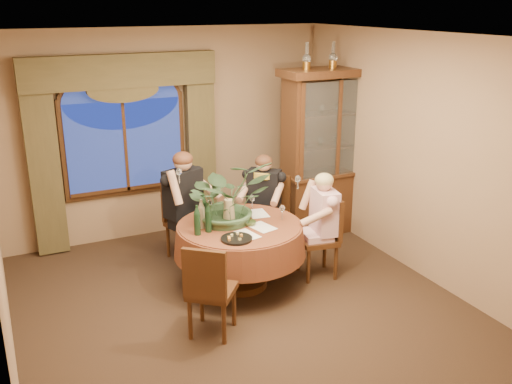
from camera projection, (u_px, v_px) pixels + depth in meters
name	position (u px, v px, depth m)	size (l,w,h in m)	color
floor	(244.00, 310.00, 6.04)	(5.00, 5.00, 0.00)	black
wall_back	(167.00, 133.00, 7.73)	(4.50, 4.50, 0.00)	#8D6E51
wall_right	(422.00, 158.00, 6.51)	(5.00, 5.00, 0.00)	#8D6E51
ceiling	(242.00, 37.00, 5.15)	(5.00, 5.00, 0.00)	white
window	(125.00, 146.00, 7.46)	(1.62, 0.10, 1.32)	navy
arched_transom	(121.00, 86.00, 7.21)	(1.60, 0.06, 0.44)	navy
drapery_left	(44.00, 165.00, 7.03)	(0.38, 0.14, 2.32)	#453D23
drapery_right	(201.00, 148.00, 7.87)	(0.38, 0.14, 2.32)	#453D23
swag_valance	(121.00, 71.00, 7.08)	(2.45, 0.16, 0.42)	#453D23
dining_table	(240.00, 255.00, 6.45)	(1.49, 1.49, 0.75)	maroon
china_cabinet	(329.00, 152.00, 7.80)	(1.40, 0.55, 2.27)	#381F11
oil_lamp_left	(307.00, 56.00, 7.22)	(0.11, 0.11, 0.34)	#A5722D
oil_lamp_center	(333.00, 55.00, 7.39)	(0.11, 0.11, 0.34)	#A5722D
oil_lamp_right	(358.00, 54.00, 7.55)	(0.11, 0.11, 0.34)	#A5722D
chair_right	(317.00, 238.00, 6.66)	(0.42, 0.42, 0.96)	black
chair_back_right	(270.00, 215.00, 7.36)	(0.42, 0.42, 0.96)	black
chair_back	(186.00, 222.00, 7.13)	(0.42, 0.42, 0.96)	black
chair_front_left	(212.00, 288.00, 5.49)	(0.42, 0.42, 0.96)	black
person_pink	(324.00, 225.00, 6.64)	(0.45, 0.41, 1.26)	beige
person_back	(184.00, 208.00, 6.95)	(0.51, 0.47, 1.42)	black
person_scarf	(264.00, 203.00, 7.31)	(0.46, 0.42, 1.29)	black
stoneware_vase	(229.00, 211.00, 6.36)	(0.14, 0.14, 0.26)	#927C5A
centerpiece_plant	(226.00, 168.00, 6.25)	(0.96, 1.07, 0.83)	#345333
olive_bowl	(250.00, 223.00, 6.30)	(0.14, 0.14, 0.05)	#42572A
cheese_platter	(237.00, 239.00, 5.92)	(0.33, 0.33, 0.02)	black
wine_bottle_0	(208.00, 217.00, 6.08)	(0.07, 0.07, 0.33)	black
wine_bottle_1	(197.00, 220.00, 6.00)	(0.07, 0.07, 0.33)	black
wine_bottle_2	(204.00, 208.00, 6.34)	(0.07, 0.07, 0.33)	black
wine_bottle_3	(201.00, 214.00, 6.18)	(0.07, 0.07, 0.33)	tan
tasting_paper_0	(262.00, 227.00, 6.24)	(0.21, 0.30, 0.00)	white
tasting_paper_1	(258.00, 214.00, 6.64)	(0.21, 0.30, 0.00)	white
tasting_paper_2	(246.00, 235.00, 6.03)	(0.21, 0.30, 0.00)	white
wine_glass_person_pink	(282.00, 212.00, 6.43)	(0.07, 0.07, 0.18)	silver
wine_glass_person_back	(209.00, 206.00, 6.62)	(0.07, 0.07, 0.18)	silver
wine_glass_person_scarf	(252.00, 202.00, 6.75)	(0.07, 0.07, 0.18)	silver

